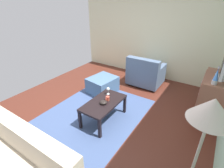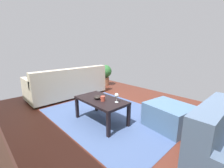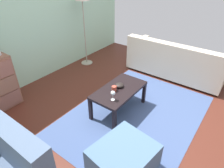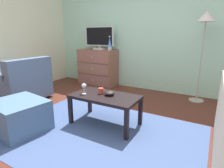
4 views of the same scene
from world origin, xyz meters
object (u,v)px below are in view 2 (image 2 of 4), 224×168
(coffee_table, at_px, (101,102))
(potted_plant, at_px, (105,73))
(wine_glass, at_px, (117,96))
(couch_large, at_px, (68,85))
(mug, at_px, (103,99))
(bowl_decorative, at_px, (98,97))
(ottoman, at_px, (169,116))

(coffee_table, distance_m, potted_plant, 2.74)
(wine_glass, height_order, couch_large, couch_large)
(coffee_table, distance_m, wine_glass, 0.36)
(coffee_table, distance_m, mug, 0.14)
(wine_glass, relative_size, mug, 1.38)
(mug, bearing_deg, coffee_table, -20.82)
(coffee_table, relative_size, potted_plant, 1.33)
(mug, xyz_separation_m, bowl_decorative, (0.14, -0.00, -0.01))
(wine_glass, xyz_separation_m, potted_plant, (2.31, -1.76, -0.12))
(wine_glass, height_order, ottoman, wine_glass)
(coffee_table, xyz_separation_m, couch_large, (1.76, -0.28, -0.06))
(coffee_table, xyz_separation_m, ottoman, (-0.93, -0.71, -0.18))
(couch_large, bearing_deg, potted_plant, -80.72)
(ottoman, bearing_deg, potted_plant, -21.17)
(mug, distance_m, ottoman, 1.16)
(coffee_table, height_order, potted_plant, potted_plant)
(mug, bearing_deg, ottoman, -138.43)
(mug, bearing_deg, wine_glass, -147.82)
(coffee_table, bearing_deg, potted_plant, -42.59)
(mug, bearing_deg, bowl_decorative, -0.36)
(bowl_decorative, xyz_separation_m, ottoman, (-0.99, -0.75, -0.27))
(coffee_table, height_order, ottoman, coffee_table)
(mug, relative_size, bowl_decorative, 0.80)
(coffee_table, height_order, bowl_decorative, bowl_decorative)
(wine_glass, distance_m, ottoman, 0.95)
(mug, distance_m, couch_large, 1.88)
(wine_glass, relative_size, bowl_decorative, 1.10)
(bowl_decorative, bearing_deg, wine_glass, -159.78)
(bowl_decorative, bearing_deg, ottoman, -142.90)
(potted_plant, bearing_deg, couch_large, 99.28)
(coffee_table, distance_m, bowl_decorative, 0.11)
(ottoman, bearing_deg, bowl_decorative, 37.10)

